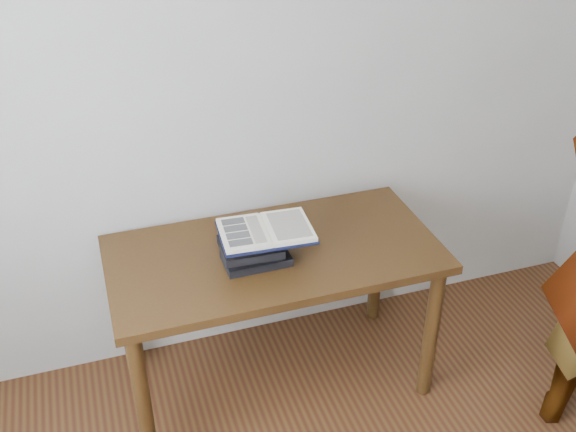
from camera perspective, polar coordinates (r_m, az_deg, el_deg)
name	(u,v)px	position (r m, az deg, el deg)	size (l,w,h in m)	color
room_shell	(486,247)	(1.09, 16.40, -2.57)	(3.54, 3.54, 2.62)	beige
desk	(274,271)	(2.72, -1.15, -4.66)	(1.31, 0.65, 0.70)	#402410
book_stack	(252,249)	(2.57, -3.04, -2.83)	(0.26, 0.20, 0.12)	black
open_book	(266,231)	(2.53, -1.88, -1.25)	(0.36, 0.26, 0.03)	black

